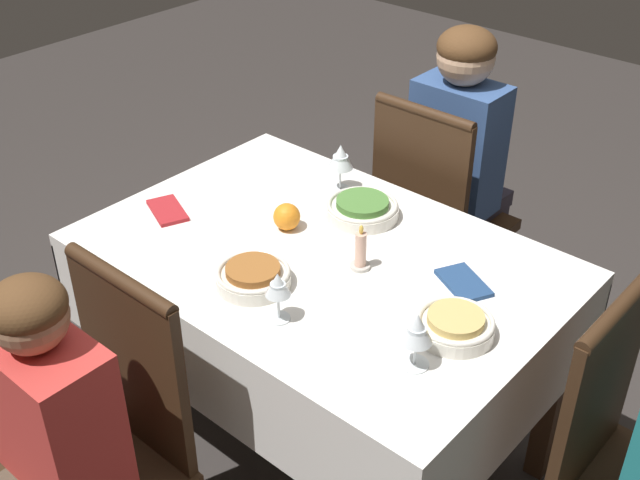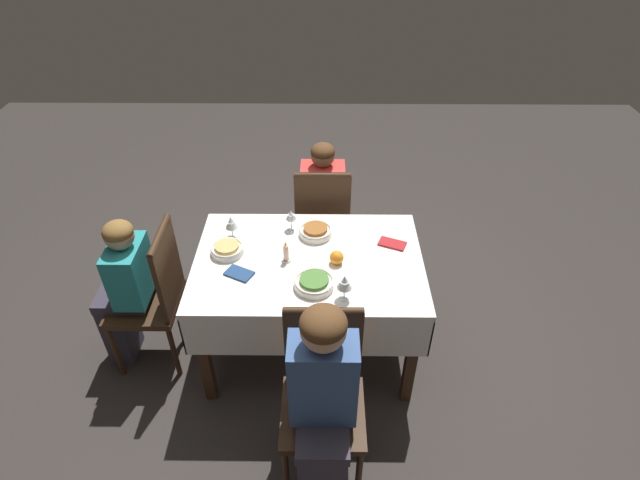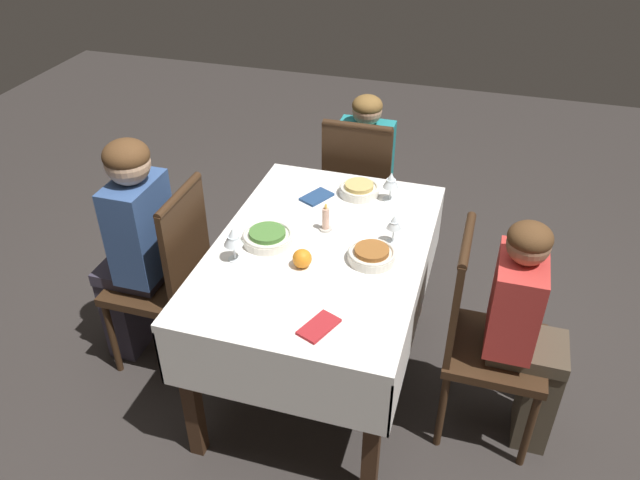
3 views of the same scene
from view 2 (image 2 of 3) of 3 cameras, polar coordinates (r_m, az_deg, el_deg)
name	(u,v)px [view 2 (image 2 of 3)]	position (r m, az deg, el deg)	size (l,w,h in m)	color
ground_plane	(310,347)	(3.34, -1.15, -12.14)	(8.00, 8.00, 0.00)	#332D2B
dining_table	(309,273)	(2.88, -1.31, -3.81)	(1.29, 0.88, 0.76)	white
chair_north	(323,390)	(2.50, 0.34, -16.73)	(0.40, 0.40, 0.97)	#382314
chair_south	(323,220)	(3.50, 0.29, 2.31)	(0.40, 0.40, 0.97)	#382314
chair_east	(155,293)	(3.09, -18.37, -5.76)	(0.40, 0.40, 0.97)	#382314
person_adult_denim	(323,401)	(2.30, 0.34, -17.91)	(0.30, 0.34, 1.17)	#383342
person_child_red	(323,200)	(3.60, 0.31, 4.57)	(0.30, 0.33, 1.06)	#4C4233
person_child_teal	(124,288)	(3.12, -21.45, -5.08)	(0.33, 0.30, 1.03)	#383342
bowl_north	(314,283)	(2.62, -0.66, -4.90)	(0.21, 0.21, 0.06)	silver
wine_glass_north	(345,282)	(2.51, 2.83, -4.87)	(0.08, 0.08, 0.15)	white
bowl_south	(316,231)	(2.96, -0.52, 1.01)	(0.20, 0.20, 0.06)	silver
wine_glass_south	(291,216)	(2.98, -3.34, 2.79)	(0.06, 0.06, 0.14)	white
bowl_east	(227,249)	(2.88, -10.56, -1.03)	(0.19, 0.19, 0.06)	silver
wine_glass_east	(231,223)	(2.95, -10.11, 1.91)	(0.07, 0.07, 0.14)	white
candle_centerpiece	(286,254)	(2.77, -3.90, -1.62)	(0.05, 0.05, 0.13)	beige
orange_fruit	(337,257)	(2.76, 1.92, -2.01)	(0.08, 0.08, 0.08)	orange
napkin_red_folded	(239,273)	(2.74, -9.22, -3.79)	(0.17, 0.15, 0.01)	navy
napkin_spare_side	(392,244)	(2.93, 8.25, -0.42)	(0.18, 0.14, 0.01)	#AD2328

